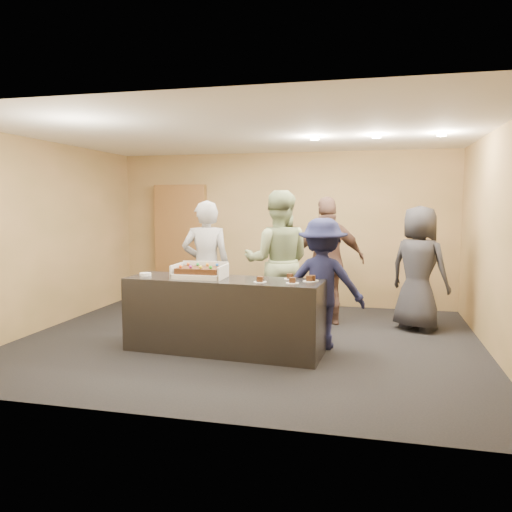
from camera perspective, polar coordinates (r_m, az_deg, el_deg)
name	(u,v)px	position (r m, az deg, el deg)	size (l,w,h in m)	color
room	(248,239)	(6.49, -0.94, 1.99)	(6.04, 6.00, 2.70)	black
serving_counter	(224,315)	(6.13, -3.70, -6.77)	(2.40, 0.70, 0.90)	black
storage_cabinet	(181,243)	(9.39, -8.58, 1.48)	(0.98, 0.15, 2.15)	brown
cake_box	(201,274)	(6.16, -6.36, -2.07)	(0.62, 0.43, 0.18)	white
sheet_cake	(200,270)	(6.13, -6.44, -1.60)	(0.53, 0.36, 0.11)	#34160B
plate_stack	(145,274)	(6.43, -12.52, -2.06)	(0.15, 0.15, 0.04)	white
slice_a	(260,280)	(5.75, 0.47, -2.81)	(0.15, 0.15, 0.07)	white
slice_b	(290,277)	(6.01, 3.91, -2.44)	(0.15, 0.15, 0.07)	white
slice_c	(292,281)	(5.70, 4.18, -2.91)	(0.15, 0.15, 0.07)	white
slice_d	(312,279)	(5.90, 6.45, -2.63)	(0.15, 0.15, 0.07)	white
slice_e	(309,280)	(5.84, 6.11, -2.70)	(0.15, 0.15, 0.07)	white
person_server_grey	(206,267)	(7.01, -5.71, -1.25)	(0.67, 0.44, 1.85)	#A3A4A8
person_sage_man	(278,262)	(7.01, 2.51, -0.64)	(0.97, 0.75, 1.99)	gray
person_navy_man	(322,283)	(6.27, 7.57, -3.13)	(1.05, 0.60, 1.63)	#16193D
person_brown_extra	(328,261)	(7.50, 8.20, -0.56)	(1.12, 0.47, 1.91)	brown
person_dark_suit	(419,268)	(7.46, 18.11, -1.35)	(0.87, 0.56, 1.78)	#29282D
ceiling_spotlights	(377,137)	(6.83, 13.62, 13.12)	(1.72, 0.12, 0.03)	#FFEAC6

